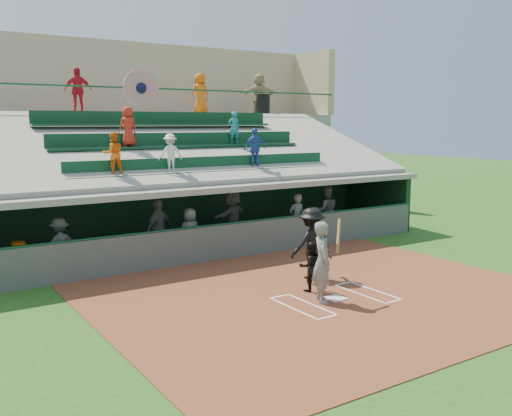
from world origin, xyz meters
TOP-DOWN VIEW (x-y plane):
  - ground at (0.00, 0.00)m, footprint 100.00×100.00m
  - dirt_slab at (0.00, 0.50)m, footprint 11.00×9.00m
  - home_plate at (0.00, 0.00)m, footprint 0.43×0.43m
  - batters_box_chalk at (0.00, 0.00)m, footprint 2.65×1.85m
  - dugout_floor at (0.00, 6.75)m, footprint 16.00×3.50m
  - concourse_slab at (0.00, 13.50)m, footprint 20.00×3.00m
  - grandstand at (-0.01, 10.51)m, footprint 20.40×10.40m
  - batter_at_plate at (-0.41, 0.04)m, footprint 0.98×0.84m
  - catcher at (-0.10, 0.86)m, footprint 0.74×0.65m
  - home_umpire at (0.66, 1.79)m, footprint 1.28×0.76m
  - dugout_bench at (-0.23, 7.86)m, footprint 15.21×0.96m
  - white_table at (-6.04, 5.98)m, footprint 0.85×0.71m
  - water_cooler at (-6.02, 6.03)m, footprint 0.36×0.36m
  - dugout_player_a at (-4.89, 6.19)m, footprint 1.08×0.74m
  - dugout_player_b at (-1.92, 6.10)m, footprint 1.18×0.92m
  - dugout_player_c at (-1.00, 5.78)m, footprint 0.78×0.53m
  - dugout_player_d at (1.07, 6.65)m, footprint 1.86×1.39m
  - dugout_player_e at (3.14, 5.72)m, footprint 0.63×0.42m
  - dugout_player_f at (4.85, 6.13)m, footprint 1.11×1.01m
  - trash_bin at (6.32, 12.60)m, footprint 0.63×0.63m
  - concourse_staff_a at (-2.30, 12.70)m, footprint 1.09×0.61m
  - concourse_staff_b at (3.15, 12.90)m, footprint 0.91×0.62m
  - concourse_staff_c at (6.48, 13.17)m, footprint 1.90×1.18m

SIDE VIEW (x-z plane):
  - ground at x=0.00m, z-range 0.00..0.00m
  - dirt_slab at x=0.00m, z-range 0.00..0.02m
  - dugout_floor at x=0.00m, z-range 0.00..0.04m
  - batters_box_chalk at x=0.00m, z-range 0.02..0.03m
  - home_plate at x=0.00m, z-range 0.02..0.05m
  - dugout_bench at x=-0.23m, z-range 0.04..0.50m
  - white_table at x=-6.04m, z-range 0.04..0.69m
  - catcher at x=-0.10m, z-range 0.02..1.28m
  - dugout_player_a at x=-4.89m, z-range 0.04..1.58m
  - dugout_player_c at x=-1.00m, z-range 0.04..1.59m
  - water_cooler at x=-6.02m, z-range 0.69..1.05m
  - dugout_player_e at x=3.14m, z-range 0.04..1.76m
  - dugout_player_f at x=4.85m, z-range 0.04..1.89m
  - dugout_player_b at x=-1.92m, z-range 0.04..1.91m
  - batter_at_plate at x=-0.41m, z-range 0.01..1.97m
  - home_umpire at x=0.66m, z-range 0.02..1.96m
  - dugout_player_d at x=1.07m, z-range 0.04..1.99m
  - grandstand at x=-0.01m, z-range -1.64..6.16m
  - concourse_slab at x=0.00m, z-range 0.00..4.60m
  - trash_bin at x=6.32m, z-range 4.60..5.55m
  - concourse_staff_a at x=-2.30m, z-range 4.60..6.36m
  - concourse_staff_b at x=3.15m, z-range 4.60..6.41m
  - concourse_staff_c at x=6.48m, z-range 4.60..6.56m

